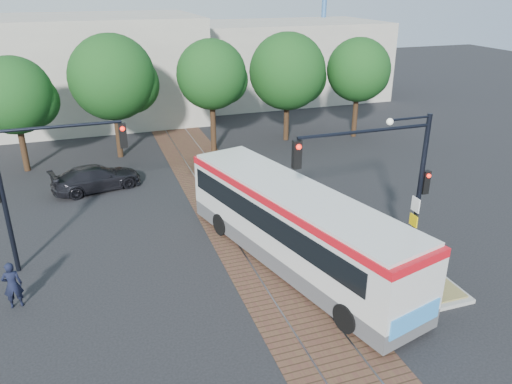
% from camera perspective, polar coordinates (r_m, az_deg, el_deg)
% --- Properties ---
extents(ground, '(120.00, 120.00, 0.00)m').
position_cam_1_polar(ground, '(19.23, 2.95, -10.02)').
color(ground, black).
rests_on(ground, ground).
extents(trackbed, '(3.60, 40.00, 0.02)m').
position_cam_1_polar(trackbed, '(22.47, -0.84, -4.75)').
color(trackbed, '#513825').
rests_on(trackbed, ground).
extents(tree_row, '(26.40, 5.60, 7.67)m').
position_cam_1_polar(tree_row, '(32.67, -5.80, 12.98)').
color(tree_row, '#382314').
rests_on(tree_row, ground).
extents(warehouses, '(40.00, 13.00, 8.00)m').
position_cam_1_polar(warehouses, '(44.52, -11.84, 13.94)').
color(warehouses, '#ADA899').
rests_on(warehouses, ground).
extents(city_bus, '(5.48, 12.15, 3.19)m').
position_cam_1_polar(city_bus, '(19.49, 4.37, -3.55)').
color(city_bus, '#4A4A4C').
rests_on(city_bus, ground).
extents(traffic_island, '(2.20, 5.20, 1.13)m').
position_cam_1_polar(traffic_island, '(20.48, 16.68, -7.75)').
color(traffic_island, gray).
rests_on(traffic_island, ground).
extents(signal_pole_main, '(5.49, 0.46, 6.00)m').
position_cam_1_polar(signal_pole_main, '(18.41, 15.41, 2.09)').
color(signal_pole_main, black).
rests_on(signal_pole_main, ground).
extents(signal_pole_left, '(4.99, 0.34, 6.00)m').
position_cam_1_polar(signal_pole_left, '(20.15, -24.15, 1.78)').
color(signal_pole_left, black).
rests_on(signal_pole_left, ground).
extents(officer, '(0.66, 0.45, 1.75)m').
position_cam_1_polar(officer, '(19.25, -26.08, -9.52)').
color(officer, black).
rests_on(officer, ground).
extents(parked_car, '(4.99, 2.96, 1.35)m').
position_cam_1_polar(parked_car, '(28.21, -17.78, 1.55)').
color(parked_car, black).
rests_on(parked_car, ground).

